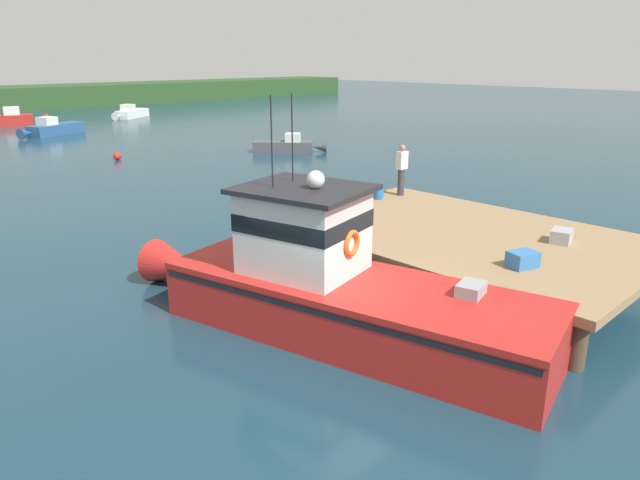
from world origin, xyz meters
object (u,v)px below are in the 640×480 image
(moored_boat_far_right, at_px, (288,146))
(mooring_buoy_outer, at_px, (117,156))
(main_fishing_boat, at_px, (330,285))
(bait_bucket, at_px, (379,194))
(crate_stack_mid_dock, at_px, (562,236))
(deckhand_by_the_boat, at_px, (402,169))
(moored_boat_mid_harbor, at_px, (52,129))
(crate_single_far, at_px, (523,259))
(moored_boat_outer_mooring, at_px, (7,119))
(moored_boat_off_the_point, at_px, (130,113))

(moored_boat_far_right, relative_size, mooring_buoy_outer, 8.80)
(main_fishing_boat, height_order, bait_bucket, main_fishing_boat)
(crate_stack_mid_dock, distance_m, bait_bucket, 6.01)
(deckhand_by_the_boat, relative_size, moored_boat_mid_harbor, 0.31)
(crate_single_far, xyz_separation_m, deckhand_by_the_boat, (3.46, 6.00, 0.69))
(bait_bucket, xyz_separation_m, moored_boat_far_right, (9.11, 14.80, -0.98))
(crate_stack_mid_dock, height_order, moored_boat_mid_harbor, crate_stack_mid_dock)
(bait_bucket, distance_m, moored_boat_outer_mooring, 41.88)
(deckhand_by_the_boat, distance_m, moored_boat_far_right, 17.15)
(crate_stack_mid_dock, bearing_deg, bait_bucket, 87.42)
(deckhand_by_the_boat, xyz_separation_m, moored_boat_mid_harbor, (1.00, 33.02, -1.60))
(crate_stack_mid_dock, xyz_separation_m, crate_single_far, (-2.28, -0.17, 0.01))
(moored_boat_mid_harbor, bearing_deg, moored_boat_outer_mooring, 92.09)
(moored_boat_far_right, relative_size, moored_boat_off_the_point, 0.80)
(main_fishing_boat, height_order, deckhand_by_the_boat, main_fishing_boat)
(bait_bucket, distance_m, mooring_buoy_outer, 19.38)
(crate_single_far, relative_size, deckhand_by_the_boat, 0.37)
(main_fishing_boat, bearing_deg, moored_boat_off_the_point, 68.08)
(deckhand_by_the_boat, relative_size, moored_boat_far_right, 0.43)
(crate_single_far, relative_size, moored_boat_far_right, 0.16)
(moored_boat_far_right, relative_size, moored_boat_outer_mooring, 0.63)
(crate_stack_mid_dock, distance_m, crate_single_far, 2.29)
(crate_stack_mid_dock, relative_size, moored_boat_outer_mooring, 0.10)
(main_fishing_boat, height_order, moored_boat_outer_mooring, main_fishing_boat)
(crate_stack_mid_dock, bearing_deg, moored_boat_off_the_point, 75.34)
(crate_single_far, xyz_separation_m, mooring_buoy_outer, (2.99, 25.51, -1.16))
(moored_boat_far_right, bearing_deg, main_fishing_boat, -129.04)
(moored_boat_mid_harbor, xyz_separation_m, mooring_buoy_outer, (-1.47, -13.52, -0.25))
(crate_single_far, height_order, bait_bucket, crate_single_far)
(crate_single_far, height_order, mooring_buoy_outer, crate_single_far)
(deckhand_by_the_boat, bearing_deg, bait_bucket, 169.56)
(deckhand_by_the_boat, distance_m, moored_boat_off_the_point, 42.17)
(moored_boat_far_right, height_order, moored_boat_off_the_point, moored_boat_off_the_point)
(crate_stack_mid_dock, relative_size, moored_boat_far_right, 0.16)
(moored_boat_far_right, relative_size, moored_boat_mid_harbor, 0.72)
(moored_boat_far_right, bearing_deg, moored_boat_off_the_point, 83.81)
(moored_boat_off_the_point, bearing_deg, crate_single_far, -107.20)
(moored_boat_far_right, bearing_deg, moored_boat_mid_harbor, 111.74)
(crate_single_far, relative_size, moored_boat_off_the_point, 0.13)
(moored_boat_outer_mooring, bearing_deg, crate_stack_mid_dock, -92.22)
(bait_bucket, bearing_deg, moored_boat_mid_harbor, 86.67)
(crate_single_far, distance_m, moored_boat_off_the_point, 48.88)
(crate_single_far, bearing_deg, main_fishing_boat, 143.47)
(bait_bucket, height_order, mooring_buoy_outer, bait_bucket)
(bait_bucket, bearing_deg, crate_single_far, -112.45)
(crate_stack_mid_dock, relative_size, moored_boat_off_the_point, 0.13)
(moored_boat_far_right, bearing_deg, deckhand_by_the_boat, -118.70)
(moored_boat_mid_harbor, bearing_deg, mooring_buoy_outer, -96.21)
(moored_boat_off_the_point, relative_size, moored_boat_outer_mooring, 0.79)
(moored_boat_outer_mooring, bearing_deg, crate_single_far, -94.92)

